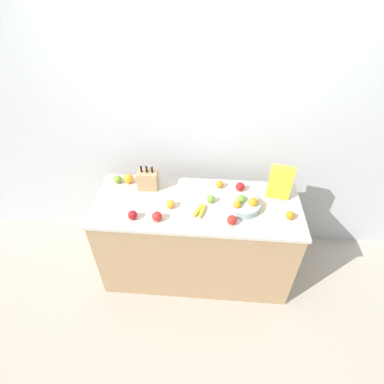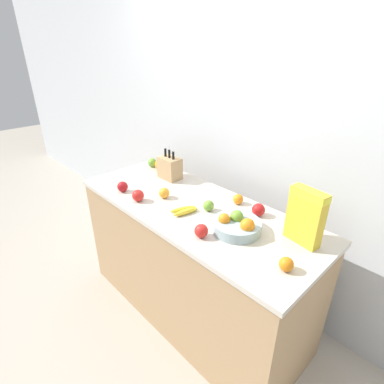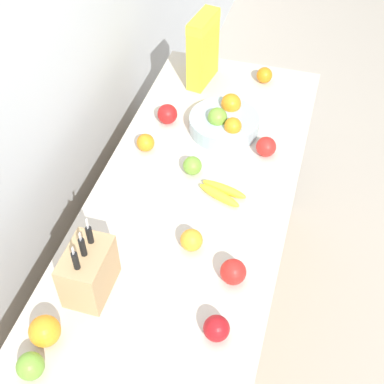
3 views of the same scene
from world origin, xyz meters
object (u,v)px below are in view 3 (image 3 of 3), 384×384
object	(u,v)px
cereal_box	(203,47)
apple_front	(216,328)
orange_by_cereal	(191,240)
orange_mid_left	(45,331)
orange_back_center	(146,143)
orange_front_center	(264,75)
banana_bunch	(222,192)
apple_rear	(192,166)
apple_by_knife_block	(233,272)
knife_block	(89,271)
apple_leftmost	(167,114)
fruit_bowl	(225,122)
apple_middle	(30,366)
apple_near_bananas	(266,147)

from	to	relation	value
cereal_box	apple_front	size ratio (longest dim) A/B	4.05
orange_by_cereal	orange_mid_left	size ratio (longest dim) A/B	0.82
orange_back_center	cereal_box	bearing A→B (deg)	-9.96
orange_front_center	orange_by_cereal	xyz separation A→B (m)	(-0.96, 0.05, 0.00)
banana_bunch	apple_rear	size ratio (longest dim) A/B	2.59
apple_by_knife_block	orange_front_center	xyz separation A→B (m)	(1.04, 0.10, -0.01)
apple_by_knife_block	orange_front_center	size ratio (longest dim) A/B	1.17
knife_block	apple_rear	distance (m)	0.58
banana_bunch	orange_mid_left	size ratio (longest dim) A/B	2.02
banana_bunch	apple_leftmost	world-z (taller)	apple_leftmost
knife_block	banana_bunch	bearing A→B (deg)	-30.60
fruit_bowl	orange_mid_left	world-z (taller)	fruit_bowl
knife_block	banana_bunch	world-z (taller)	knife_block
apple_by_knife_block	apple_front	world-z (taller)	apple_by_knife_block
fruit_bowl	orange_back_center	distance (m)	0.33
orange_mid_left	apple_front	bearing A→B (deg)	-72.48
orange_back_center	orange_mid_left	bearing A→B (deg)	179.97
apple_front	apple_middle	bearing A→B (deg)	118.64
fruit_bowl	banana_bunch	size ratio (longest dim) A/B	1.53
knife_block	banana_bunch	size ratio (longest dim) A/B	1.48
banana_bunch	orange_back_center	distance (m)	0.37
apple_front	orange_mid_left	size ratio (longest dim) A/B	0.85
orange_front_center	orange_mid_left	size ratio (longest dim) A/B	0.77
banana_bunch	apple_middle	xyz separation A→B (m)	(-0.77, 0.33, 0.02)
banana_bunch	apple_front	xyz separation A→B (m)	(-0.53, -0.11, 0.02)
apple_near_bananas	banana_bunch	bearing A→B (deg)	157.07
apple_rear	orange_back_center	world-z (taller)	apple_rear
orange_by_cereal	knife_block	bearing A→B (deg)	133.32
knife_block	apple_by_knife_block	world-z (taller)	knife_block
apple_rear	banana_bunch	bearing A→B (deg)	-122.33
apple_middle	apple_front	xyz separation A→B (m)	(0.24, -0.44, 0.00)
cereal_box	orange_back_center	xyz separation A→B (m)	(-0.50, 0.09, -0.13)
orange_back_center	apple_by_knife_block	bearing A→B (deg)	-137.10
apple_by_knife_block	orange_mid_left	distance (m)	0.56
orange_mid_left	orange_back_center	bearing A→B (deg)	-0.03
apple_leftmost	apple_by_knife_block	world-z (taller)	same
apple_leftmost	fruit_bowl	bearing A→B (deg)	-85.53
cereal_box	orange_mid_left	world-z (taller)	cereal_box
apple_near_bananas	orange_back_center	distance (m)	0.45
banana_bunch	apple_leftmost	distance (m)	0.45
cereal_box	fruit_bowl	bearing A→B (deg)	-141.17
apple_near_bananas	apple_rear	size ratio (longest dim) A/B	1.10
banana_bunch	apple_near_bananas	size ratio (longest dim) A/B	2.36
cereal_box	apple_front	distance (m)	1.24
orange_mid_left	apple_rear	bearing A→B (deg)	-15.29
apple_leftmost	apple_near_bananas	distance (m)	0.42
fruit_bowl	orange_back_center	bearing A→B (deg)	127.35
banana_bunch	orange_front_center	xyz separation A→B (m)	(0.71, -0.01, 0.02)
banana_bunch	orange_mid_left	bearing A→B (deg)	153.35
orange_mid_left	orange_by_cereal	bearing A→B (deg)	-35.21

